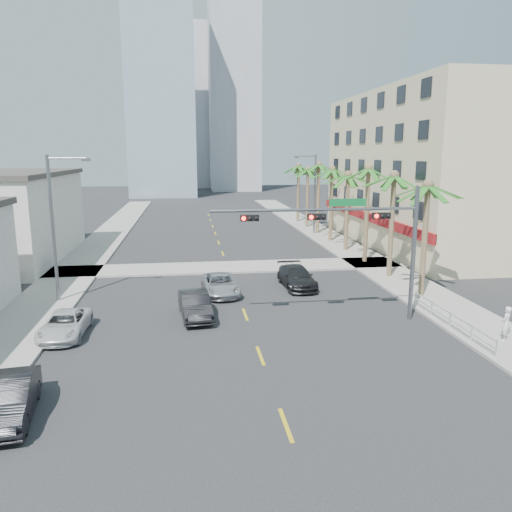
# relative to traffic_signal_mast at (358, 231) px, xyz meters

# --- Properties ---
(ground) EXTENTS (260.00, 260.00, 0.00)m
(ground) POSITION_rel_traffic_signal_mast_xyz_m (-5.78, -7.95, -5.06)
(ground) COLOR #262628
(ground) RESTS_ON ground
(sidewalk_right) EXTENTS (4.00, 120.00, 0.15)m
(sidewalk_right) POSITION_rel_traffic_signal_mast_xyz_m (6.22, 12.05, -4.99)
(sidewalk_right) COLOR gray
(sidewalk_right) RESTS_ON ground
(sidewalk_left) EXTENTS (4.00, 120.00, 0.15)m
(sidewalk_left) POSITION_rel_traffic_signal_mast_xyz_m (-17.78, 12.05, -4.99)
(sidewalk_left) COLOR gray
(sidewalk_left) RESTS_ON ground
(sidewalk_cross) EXTENTS (80.00, 4.00, 0.15)m
(sidewalk_cross) POSITION_rel_traffic_signal_mast_xyz_m (-5.78, 14.05, -4.99)
(sidewalk_cross) COLOR gray
(sidewalk_cross) RESTS_ON ground
(building_right) EXTENTS (15.25, 28.00, 15.00)m
(building_right) POSITION_rel_traffic_signal_mast_xyz_m (16.21, 22.05, 2.43)
(building_right) COLOR beige
(building_right) RESTS_ON ground
(tower_far_left) EXTENTS (14.00, 14.00, 48.00)m
(tower_far_left) POSITION_rel_traffic_signal_mast_xyz_m (-13.78, 87.05, 18.94)
(tower_far_left) COLOR #99B2C6
(tower_far_left) RESTS_ON ground
(tower_far_right) EXTENTS (12.00, 12.00, 60.00)m
(tower_far_right) POSITION_rel_traffic_signal_mast_xyz_m (3.22, 102.05, 24.94)
(tower_far_right) COLOR #ADADB2
(tower_far_right) RESTS_ON ground
(tower_far_center) EXTENTS (16.00, 16.00, 42.00)m
(tower_far_center) POSITION_rel_traffic_signal_mast_xyz_m (-8.78, 117.05, 15.94)
(tower_far_center) COLOR #ADADB2
(tower_far_center) RESTS_ON ground
(traffic_signal_mast) EXTENTS (11.12, 0.54, 7.20)m
(traffic_signal_mast) POSITION_rel_traffic_signal_mast_xyz_m (0.00, 0.00, 0.00)
(traffic_signal_mast) COLOR slate
(traffic_signal_mast) RESTS_ON ground
(palm_tree_0) EXTENTS (4.80, 4.80, 7.80)m
(palm_tree_0) POSITION_rel_traffic_signal_mast_xyz_m (5.82, 4.05, 2.02)
(palm_tree_0) COLOR brown
(palm_tree_0) RESTS_ON ground
(palm_tree_1) EXTENTS (4.80, 4.80, 8.16)m
(palm_tree_1) POSITION_rel_traffic_signal_mast_xyz_m (5.82, 9.25, 2.37)
(palm_tree_1) COLOR brown
(palm_tree_1) RESTS_ON ground
(palm_tree_2) EXTENTS (4.80, 4.80, 8.52)m
(palm_tree_2) POSITION_rel_traffic_signal_mast_xyz_m (5.82, 14.45, 2.72)
(palm_tree_2) COLOR brown
(palm_tree_2) RESTS_ON ground
(palm_tree_3) EXTENTS (4.80, 4.80, 7.80)m
(palm_tree_3) POSITION_rel_traffic_signal_mast_xyz_m (5.82, 19.65, 2.02)
(palm_tree_3) COLOR brown
(palm_tree_3) RESTS_ON ground
(palm_tree_4) EXTENTS (4.80, 4.80, 8.16)m
(palm_tree_4) POSITION_rel_traffic_signal_mast_xyz_m (5.82, 24.85, 2.37)
(palm_tree_4) COLOR brown
(palm_tree_4) RESTS_ON ground
(palm_tree_5) EXTENTS (4.80, 4.80, 8.52)m
(palm_tree_5) POSITION_rel_traffic_signal_mast_xyz_m (5.82, 30.05, 2.72)
(palm_tree_5) COLOR brown
(palm_tree_5) RESTS_ON ground
(palm_tree_6) EXTENTS (4.80, 4.80, 7.80)m
(palm_tree_6) POSITION_rel_traffic_signal_mast_xyz_m (5.82, 35.25, 2.02)
(palm_tree_6) COLOR brown
(palm_tree_6) RESTS_ON ground
(palm_tree_7) EXTENTS (4.80, 4.80, 8.16)m
(palm_tree_7) POSITION_rel_traffic_signal_mast_xyz_m (5.82, 40.45, 2.37)
(palm_tree_7) COLOR brown
(palm_tree_7) RESTS_ON ground
(streetlight_left) EXTENTS (2.55, 0.25, 9.00)m
(streetlight_left) POSITION_rel_traffic_signal_mast_xyz_m (-16.78, 6.05, -0.00)
(streetlight_left) COLOR slate
(streetlight_left) RESTS_ON ground
(streetlight_right) EXTENTS (2.55, 0.25, 9.00)m
(streetlight_right) POSITION_rel_traffic_signal_mast_xyz_m (5.21, 30.05, -0.00)
(streetlight_right) COLOR slate
(streetlight_right) RESTS_ON ground
(guardrail) EXTENTS (0.08, 8.08, 1.00)m
(guardrail) POSITION_rel_traffic_signal_mast_xyz_m (4.52, -1.95, -4.39)
(guardrail) COLOR silver
(guardrail) RESTS_ON ground
(car_parked_mid) EXTENTS (2.06, 4.49, 1.43)m
(car_parked_mid) POSITION_rel_traffic_signal_mast_xyz_m (-15.18, -8.22, -4.35)
(car_parked_mid) COLOR black
(car_parked_mid) RESTS_ON ground
(car_parked_far) EXTENTS (2.14, 4.44, 1.22)m
(car_parked_far) POSITION_rel_traffic_signal_mast_xyz_m (-15.18, -0.11, -4.45)
(car_parked_far) COLOR silver
(car_parked_far) RESTS_ON ground
(car_lane_left) EXTENTS (1.99, 4.57, 1.46)m
(car_lane_left) POSITION_rel_traffic_signal_mast_xyz_m (-8.63, 1.93, -4.33)
(car_lane_left) COLOR black
(car_lane_left) RESTS_ON ground
(car_lane_center) EXTENTS (2.47, 4.86, 1.32)m
(car_lane_center) POSITION_rel_traffic_signal_mast_xyz_m (-6.92, 6.52, -4.40)
(car_lane_center) COLOR silver
(car_lane_center) RESTS_ON ground
(car_lane_right) EXTENTS (2.19, 4.98, 1.42)m
(car_lane_right) POSITION_rel_traffic_signal_mast_xyz_m (-1.57, 7.56, -4.35)
(car_lane_right) COLOR black
(car_lane_right) RESTS_ON ground
(pedestrian) EXTENTS (0.74, 0.70, 1.70)m
(pedestrian) POSITION_rel_traffic_signal_mast_xyz_m (6.22, -4.03, -4.06)
(pedestrian) COLOR white
(pedestrian) RESTS_ON sidewalk_right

